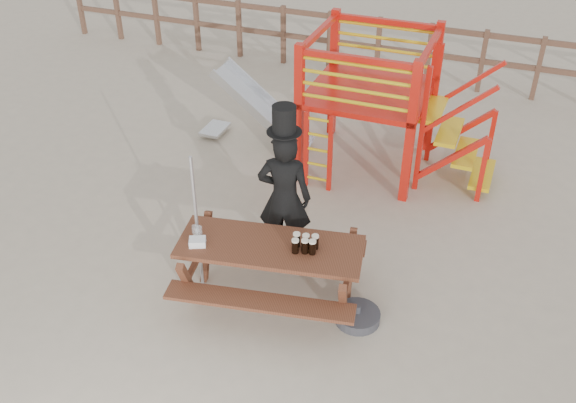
% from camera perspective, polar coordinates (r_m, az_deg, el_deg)
% --- Properties ---
extents(ground, '(60.00, 60.00, 0.00)m').
position_cam_1_polar(ground, '(7.46, -2.30, -9.43)').
color(ground, '#B3A48B').
rests_on(ground, ground).
extents(back_fence, '(15.09, 0.09, 1.20)m').
position_cam_1_polar(back_fence, '(12.91, 10.26, 13.61)').
color(back_fence, brown).
rests_on(back_fence, ground).
extents(playground_fort, '(4.71, 1.84, 2.10)m').
position_cam_1_polar(playground_fort, '(9.67, 6.71, 8.99)').
color(playground_fort, red).
rests_on(playground_fort, ground).
extents(picnic_table, '(2.25, 1.74, 0.79)m').
position_cam_1_polar(picnic_table, '(7.24, -1.56, -5.70)').
color(picnic_table, brown).
rests_on(picnic_table, ground).
extents(man_with_hat, '(0.72, 0.54, 2.09)m').
position_cam_1_polar(man_with_hat, '(7.61, -0.32, 0.61)').
color(man_with_hat, black).
rests_on(man_with_hat, ground).
extents(metal_pole, '(0.04, 0.04, 1.76)m').
position_cam_1_polar(metal_pole, '(7.28, -8.09, -2.05)').
color(metal_pole, '#B2B2B7').
rests_on(metal_pole, ground).
extents(parasol_base, '(0.51, 0.51, 0.22)m').
position_cam_1_polar(parasol_base, '(7.31, 6.19, -10.11)').
color(parasol_base, '#333337').
rests_on(parasol_base, ground).
extents(paper_bag, '(0.22, 0.20, 0.08)m').
position_cam_1_polar(paper_bag, '(7.10, -8.05, -3.58)').
color(paper_bag, white).
rests_on(paper_bag, picnic_table).
extents(stout_pints, '(0.28, 0.23, 0.17)m').
position_cam_1_polar(stout_pints, '(6.94, 1.52, -3.76)').
color(stout_pints, black).
rests_on(stout_pints, picnic_table).
extents(empty_glasses, '(0.12, 0.08, 0.15)m').
position_cam_1_polar(empty_glasses, '(7.19, -8.07, -2.75)').
color(empty_glasses, silver).
rests_on(empty_glasses, picnic_table).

